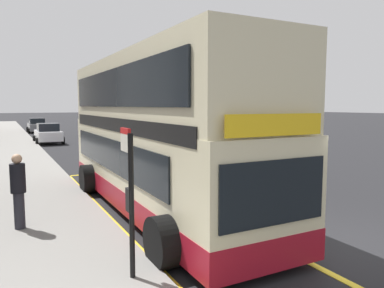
{
  "coord_description": "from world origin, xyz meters",
  "views": [
    {
      "loc": [
        -6.38,
        -5.54,
        3.03
      ],
      "look_at": [
        -1.16,
        4.42,
        1.84
      ],
      "focal_mm": 34.04,
      "sensor_mm": 36.0,
      "label": 1
    }
  ],
  "objects": [
    {
      "name": "double_decker_bus",
      "position": [
        -2.46,
        4.23,
        2.06
      ],
      "size": [
        3.18,
        10.43,
        4.4
      ],
      "color": "beige",
      "rests_on": "ground"
    },
    {
      "name": "parked_car_silver_kerbside",
      "position": [
        5.0,
        27.69,
        0.8
      ],
      "size": [
        2.09,
        4.2,
        1.62
      ],
      "rotation": [
        0.0,
        0.0,
        -0.04
      ],
      "color": "#B2B5BA",
      "rests_on": "ground"
    },
    {
      "name": "bus_bay_markings",
      "position": [
        -2.58,
        4.05,
        0.01
      ],
      "size": [
        2.84,
        13.28,
        0.01
      ],
      "color": "yellow",
      "rests_on": "ground"
    },
    {
      "name": "ground_plane",
      "position": [
        0.0,
        32.0,
        0.0
      ],
      "size": [
        260.0,
        260.0,
        0.0
      ],
      "primitive_type": "plane",
      "color": "black"
    },
    {
      "name": "bus_stop_sign",
      "position": [
        -4.54,
        0.22,
        1.64
      ],
      "size": [
        0.09,
        0.51,
        2.51
      ],
      "color": "black",
      "rests_on": "pavement_near"
    },
    {
      "name": "parked_car_white_ahead",
      "position": [
        -3.1,
        25.58,
        0.8
      ],
      "size": [
        2.09,
        4.2,
        1.62
      ],
      "rotation": [
        0.0,
        0.0,
        0.03
      ],
      "color": "silver",
      "rests_on": "ground"
    },
    {
      "name": "parked_car_grey_far",
      "position": [
        -2.84,
        38.84,
        0.8
      ],
      "size": [
        2.09,
        4.2,
        1.62
      ],
      "rotation": [
        0.0,
        0.0,
        0.0
      ],
      "color": "slate",
      "rests_on": "ground"
    },
    {
      "name": "pedestrian_waiting_near_sign",
      "position": [
        -6.11,
        3.73,
        1.11
      ],
      "size": [
        0.34,
        0.34,
        1.78
      ],
      "color": "#26262D",
      "rests_on": "pavement_near"
    }
  ]
}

